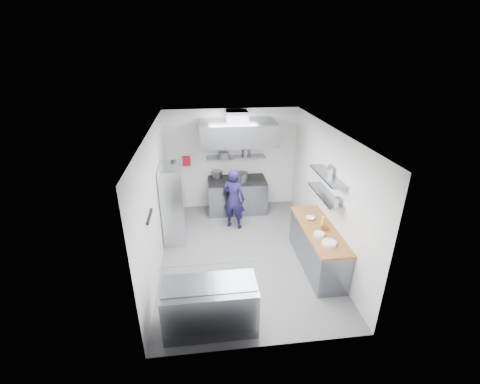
{
  "coord_description": "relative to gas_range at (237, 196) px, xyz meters",
  "views": [
    {
      "loc": [
        -0.8,
        -5.99,
        4.24
      ],
      "look_at": [
        0.0,
        0.6,
        1.25
      ],
      "focal_mm": 24.0,
      "sensor_mm": 36.0,
      "label": 1
    }
  ],
  "objects": [
    {
      "name": "hood_duct",
      "position": [
        0.0,
        0.05,
        2.23
      ],
      "size": [
        0.55,
        0.55,
        0.24
      ],
      "primitive_type": "cube",
      "color": "slate",
      "rests_on": "extractor_hood"
    },
    {
      "name": "plate_stack_b",
      "position": [
        1.27,
        -2.97,
        0.48
      ],
      "size": [
        0.21,
        0.21,
        0.06
      ],
      "primitive_type": "cylinder",
      "color": "white",
      "rests_on": "prep_counter_top"
    },
    {
      "name": "prep_counter_top",
      "position": [
        1.38,
        -2.7,
        0.42
      ],
      "size": [
        0.65,
        2.04,
        0.06
      ],
      "primitive_type": "cube",
      "color": "olive",
      "rests_on": "prep_counter_base"
    },
    {
      "name": "stock_pot_mid",
      "position": [
        0.1,
        -0.15,
        0.63
      ],
      "size": [
        0.36,
        0.36,
        0.24
      ],
      "primitive_type": "cylinder",
      "color": "slate",
      "rests_on": "cooktop"
    },
    {
      "name": "wire_rack",
      "position": [
        -1.63,
        -1.24,
        0.48
      ],
      "size": [
        0.5,
        0.9,
        1.85
      ],
      "primitive_type": "cube",
      "color": "silver",
      "rests_on": "floor"
    },
    {
      "name": "chef",
      "position": [
        -0.18,
        -0.89,
        0.34
      ],
      "size": [
        0.68,
        0.58,
        1.58
      ],
      "primitive_type": "imported",
      "rotation": [
        0.0,
        0.0,
        2.71
      ],
      "color": "#141236",
      "rests_on": "floor"
    },
    {
      "name": "knife_strip",
      "position": [
        -1.88,
        -3.0,
        1.1
      ],
      "size": [
        0.04,
        0.55,
        0.05
      ],
      "primitive_type": "cube",
      "color": "black",
      "rests_on": "wall_left"
    },
    {
      "name": "display_glass",
      "position": [
        -0.9,
        -4.22,
        0.62
      ],
      "size": [
        1.47,
        0.19,
        0.42
      ],
      "primitive_type": "cube",
      "rotation": [
        -0.38,
        0.0,
        0.0
      ],
      "color": "silver",
      "rests_on": "display_case"
    },
    {
      "name": "shelf_pot_d",
      "position": [
        1.7,
        -2.31,
        1.56
      ],
      "size": [
        0.25,
        0.25,
        0.14
      ],
      "primitive_type": "cylinder",
      "color": "slate",
      "rests_on": "wall_shelf_upper"
    },
    {
      "name": "shelf_pot_a",
      "position": [
        -0.34,
        0.06,
        1.18
      ],
      "size": [
        0.27,
        0.27,
        0.18
      ],
      "primitive_type": "cylinder",
      "color": "slate",
      "rests_on": "over_range_shelf"
    },
    {
      "name": "over_range_shelf",
      "position": [
        0.0,
        0.24,
        1.07
      ],
      "size": [
        1.6,
        0.3,
        0.04
      ],
      "primitive_type": "cube",
      "color": "gray",
      "rests_on": "wall_back"
    },
    {
      "name": "copper_pan",
      "position": [
        1.46,
        -2.77,
        0.48
      ],
      "size": [
        0.15,
        0.15,
        0.06
      ],
      "primitive_type": "cylinder",
      "color": "#CC5F39",
      "rests_on": "prep_counter_top"
    },
    {
      "name": "wall_front",
      "position": [
        -0.1,
        -4.6,
        0.95
      ],
      "size": [
        3.6,
        2.8,
        0.02
      ],
      "primitive_type": "cube",
      "rotation": [
        -1.57,
        0.0,
        0.0
      ],
      "color": "white",
      "rests_on": "floor"
    },
    {
      "name": "gas_range",
      "position": [
        0.0,
        0.0,
        0.0
      ],
      "size": [
        1.6,
        0.8,
        0.9
      ],
      "primitive_type": "cube",
      "color": "gray",
      "rests_on": "floor"
    },
    {
      "name": "stock_pot_left",
      "position": [
        -0.53,
        0.18,
        0.61
      ],
      "size": [
        0.29,
        0.29,
        0.2
      ],
      "primitive_type": "cylinder",
      "color": "slate",
      "rests_on": "cooktop"
    },
    {
      "name": "ceiling",
      "position": [
        -0.1,
        -2.1,
        2.35
      ],
      "size": [
        5.0,
        5.0,
        0.0
      ],
      "primitive_type": "plane",
      "rotation": [
        3.14,
        0.0,
        0.0
      ],
      "color": "silver",
      "rests_on": "wall_back"
    },
    {
      "name": "plate_stack_a",
      "position": [
        1.35,
        -3.29,
        0.48
      ],
      "size": [
        0.27,
        0.27,
        0.06
      ],
      "primitive_type": "cylinder",
      "color": "white",
      "rests_on": "prep_counter_top"
    },
    {
      "name": "wall_shelf_upper",
      "position": [
        1.54,
        -2.4,
        1.47
      ],
      "size": [
        0.3,
        1.3,
        0.04
      ],
      "primitive_type": "cube",
      "color": "gray",
      "rests_on": "wall_right"
    },
    {
      "name": "mixing_bowl",
      "position": [
        1.31,
        -2.31,
        0.47
      ],
      "size": [
        0.25,
        0.25,
        0.05
      ],
      "primitive_type": "imported",
      "rotation": [
        0.0,
        0.0,
        -0.39
      ],
      "color": "white",
      "rests_on": "prep_counter_top"
    },
    {
      "name": "red_firebox",
      "position": [
        -1.35,
        0.34,
        0.97
      ],
      "size": [
        0.22,
        0.1,
        0.26
      ],
      "primitive_type": "cube",
      "color": "#B70E25",
      "rests_on": "wall_back"
    },
    {
      "name": "display_case",
      "position": [
        -0.9,
        -4.1,
        -0.03
      ],
      "size": [
        1.5,
        0.7,
        0.85
      ],
      "primitive_type": "cube",
      "color": "gray",
      "rests_on": "floor"
    },
    {
      "name": "shelf_pot_c",
      "position": [
        1.68,
        -2.82,
        1.12
      ],
      "size": [
        0.2,
        0.2,
        0.1
      ],
      "primitive_type": "cylinder",
      "color": "slate",
      "rests_on": "wall_shelf_lower"
    },
    {
      "name": "wall_shelf_lower",
      "position": [
        1.54,
        -2.4,
        1.05
      ],
      "size": [
        0.3,
        1.3,
        0.04
      ],
      "primitive_type": "cube",
      "color": "gray",
      "rests_on": "wall_right"
    },
    {
      "name": "cooktop",
      "position": [
        0.0,
        0.0,
        0.48
      ],
      "size": [
        1.57,
        0.78,
        0.06
      ],
      "primitive_type": "cube",
      "color": "black",
      "rests_on": "gas_range"
    },
    {
      "name": "shelf_pot_b",
      "position": [
        0.3,
        0.48,
        1.2
      ],
      "size": [
        0.29,
        0.29,
        0.22
      ],
      "primitive_type": "cylinder",
      "color": "slate",
      "rests_on": "over_range_shelf"
    },
    {
      "name": "extractor_hood",
      "position": [
        0.0,
        -0.18,
        1.85
      ],
      "size": [
        1.9,
        1.15,
        0.55
      ],
      "primitive_type": "cube",
      "color": "gray",
      "rests_on": "wall_back"
    },
    {
      "name": "rack_bin_b",
      "position": [
        -1.63,
        -0.7,
        0.85
      ],
      "size": [
        0.13,
        0.16,
        0.15
      ],
      "primitive_type": "cube",
      "color": "yellow",
      "rests_on": "wire_rack"
    },
    {
      "name": "rack_jar",
      "position": [
        -1.58,
        -0.97,
        1.35
      ],
      "size": [
        0.11,
        0.11,
        0.18
      ],
      "primitive_type": "cylinder",
      "color": "black",
      "rests_on": "wire_rack"
    },
    {
      "name": "wall_right",
      "position": [
        1.7,
        -2.1,
        0.95
      ],
      "size": [
        2.8,
        5.0,
        0.02
      ],
      "primitive_type": "cube",
      "rotation": [
        1.57,
        0.0,
        -1.57
      ],
      "color": "white",
      "rests_on": "floor"
    },
    {
      "name": "wall_back",
      "position": [
        -0.1,
        0.4,
        0.95
      ],
      "size": [
        3.6,
        2.8,
        0.02
      ],
      "primitive_type": "cube",
      "rotation": [
        1.57,
        0.0,
        0.0
      ],
      "color": "white",
      "rests_on": "floor"
    },
    {
      "name": "floor",
      "position": [
        -0.1,
        -2.1,
        -0.45
      ],
      "size": [
        5.0,
        5.0,
        0.0
      ],
      "primitive_type": "plane",
      "color": "#505053",
      "rests_on": "ground"
    },
    {
      "name": "squeeze_bottle",
      "position": [
        1.5,
        -2.54,
        0.54
      ],
      "size": [
        0.06,
        0.06,
        0.18
      ],
      "primitive_type": "cylinder",
      "color": "yellow",
      "rests_on": "prep_counter_top"
    },
    {
      "name": "rack_bin_a",
      "position": [
        -1.63,
        -1.11,
        0.35
      ],
      "size": [
        0.18,
        0.22,
        0.2
      ],
      "primitive_type": "cube",
      "color": "white",
      "rests_on": "wire_rack"
    },
    {
      "name": "prep_counter_base",
      "position": [
        1.38,
        -2.7,
        -0.03
      ],
      "size": [
        0.62,
        2.0,
        0.84
      ],
      "primitive_type": "cube",
      "color": "gray",
      "rests_on": "floor"
    },
    {
      "name": "wall_left",
      "position": [
        -1.9,
        -2.1,
        0.95
      ],
      "size": [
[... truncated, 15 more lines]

